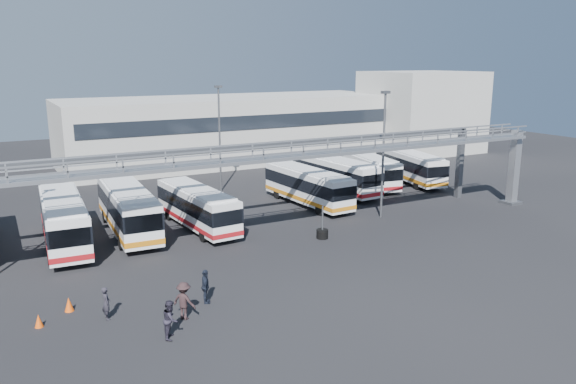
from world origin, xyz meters
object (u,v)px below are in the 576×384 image
bus_7 (335,174)px  cone_right (39,321)px  bus_6 (308,185)px  pedestrian_c (184,301)px  pedestrian_a (106,303)px  bus_4 (197,206)px  pedestrian_b (171,319)px  bus_9 (410,165)px  bus_2 (63,219)px  bus_8 (366,168)px  pedestrian_d (205,287)px  cone_left (69,304)px  bus_3 (128,208)px  tire_stack (322,233)px  light_pole_back (220,133)px  light_pole_mid (383,148)px

bus_7 → cone_right: size_ratio=17.24×
bus_6 → pedestrian_c: 23.57m
pedestrian_a → bus_4: bearing=-36.4°
bus_6 → pedestrian_a: bearing=-147.8°
pedestrian_a → pedestrian_b: size_ratio=0.92×
bus_9 → cone_right: bearing=-145.2°
bus_9 → pedestrian_c: bus_9 is taller
bus_2 → pedestrian_b: bearing=-78.2°
bus_8 → pedestrian_d: bearing=-132.1°
cone_left → pedestrian_c: bearing=-36.8°
bus_3 → pedestrian_a: size_ratio=6.91×
bus_4 → pedestrian_c: 15.58m
bus_9 → pedestrian_b: 38.56m
bus_8 → cone_left: size_ratio=14.73×
pedestrian_b → cone_left: 6.49m
bus_4 → bus_8: (20.16, 6.06, 0.05)m
bus_2 → tire_stack: 18.03m
bus_3 → light_pole_back: bearing=43.1°
bus_2 → pedestrian_d: 14.58m
bus_8 → tire_stack: (-13.13, -12.77, -1.38)m
bus_9 → pedestrian_b: size_ratio=5.93×
bus_9 → tire_stack: (-18.16, -11.95, -1.38)m
light_pole_back → bus_6: 10.66m
bus_3 → bus_8: bearing=13.4°
bus_6 → light_pole_back: bearing=114.7°
light_pole_back → bus_2: (-15.69, -10.39, -3.83)m
bus_3 → bus_7: bus_3 is taller
light_pole_mid → light_pole_back: bearing=118.1°
bus_6 → tire_stack: 9.74m
bus_4 → pedestrian_d: 13.86m
light_pole_back → cone_right: light_pole_back is taller
bus_3 → bus_7: 21.00m
bus_9 → pedestrian_c: size_ratio=5.65×
bus_8 → bus_4: bearing=-153.7°
pedestrian_b → pedestrian_c: size_ratio=0.95×
bus_4 → bus_8: 21.05m
bus_3 → bus_8: size_ratio=1.07×
bus_9 → bus_7: bearing=-168.2°
bus_2 → cone_left: (-1.26, -11.16, -1.53)m
bus_9 → pedestrian_a: bearing=-142.4°
bus_7 → pedestrian_a: (-24.96, -17.59, -1.02)m
light_pole_back → cone_right: size_ratio=15.69×
bus_3 → cone_left: (-5.83, -12.03, -1.57)m
bus_3 → cone_right: bearing=-116.6°
light_pole_back → pedestrian_b: 30.25m
light_pole_back → tire_stack: light_pole_back is taller
bus_2 → bus_8: bearing=14.0°
bus_7 → cone_right: (-28.03, -16.92, -1.53)m
bus_2 → pedestrian_d: bearing=-65.7°
pedestrian_d → pedestrian_c: bearing=147.7°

